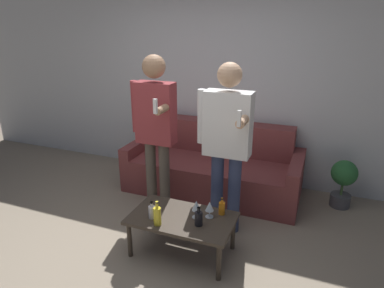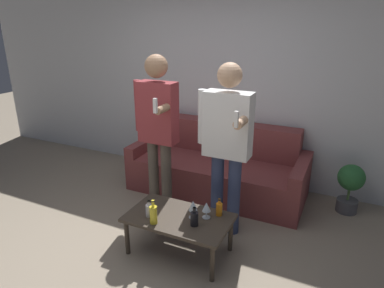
{
  "view_description": "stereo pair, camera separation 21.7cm",
  "coord_description": "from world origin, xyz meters",
  "px_view_note": "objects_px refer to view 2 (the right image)",
  "views": [
    {
      "loc": [
        1.48,
        -2.27,
        2.09
      ],
      "look_at": [
        0.32,
        0.66,
        0.95
      ],
      "focal_mm": 32.0,
      "sensor_mm": 36.0,
      "label": 1
    },
    {
      "loc": [
        1.68,
        -2.19,
        2.09
      ],
      "look_at": [
        0.32,
        0.66,
        0.95
      ],
      "focal_mm": 32.0,
      "sensor_mm": 36.0,
      "label": 2
    }
  ],
  "objects_px": {
    "couch": "(219,168)",
    "person_standing_left": "(158,123)",
    "coffee_table": "(179,221)",
    "person_standing_right": "(227,138)",
    "bottle_orange": "(194,218)"
  },
  "relations": [
    {
      "from": "coffee_table",
      "to": "person_standing_right",
      "type": "xyz_separation_m",
      "value": [
        0.25,
        0.53,
        0.68
      ]
    },
    {
      "from": "couch",
      "to": "person_standing_left",
      "type": "relative_size",
      "value": 1.23
    },
    {
      "from": "coffee_table",
      "to": "person_standing_right",
      "type": "distance_m",
      "value": 0.9
    },
    {
      "from": "couch",
      "to": "coffee_table",
      "type": "bearing_deg",
      "value": -84.4
    },
    {
      "from": "coffee_table",
      "to": "bottle_orange",
      "type": "height_order",
      "value": "bottle_orange"
    },
    {
      "from": "coffee_table",
      "to": "person_standing_right",
      "type": "bearing_deg",
      "value": 64.49
    },
    {
      "from": "bottle_orange",
      "to": "person_standing_left",
      "type": "bearing_deg",
      "value": 139.11
    },
    {
      "from": "person_standing_right",
      "to": "person_standing_left",
      "type": "bearing_deg",
      "value": 178.08
    },
    {
      "from": "bottle_orange",
      "to": "couch",
      "type": "bearing_deg",
      "value": 102.66
    },
    {
      "from": "couch",
      "to": "person_standing_left",
      "type": "height_order",
      "value": "person_standing_left"
    },
    {
      "from": "bottle_orange",
      "to": "person_standing_right",
      "type": "distance_m",
      "value": 0.83
    },
    {
      "from": "coffee_table",
      "to": "bottle_orange",
      "type": "bearing_deg",
      "value": -19.73
    },
    {
      "from": "bottle_orange",
      "to": "person_standing_left",
      "type": "relative_size",
      "value": 0.1
    },
    {
      "from": "bottle_orange",
      "to": "coffee_table",
      "type": "bearing_deg",
      "value": 160.27
    },
    {
      "from": "bottle_orange",
      "to": "person_standing_left",
      "type": "height_order",
      "value": "person_standing_left"
    }
  ]
}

